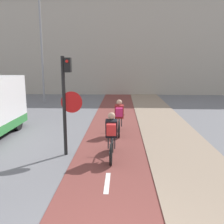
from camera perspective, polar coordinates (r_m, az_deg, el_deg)
name	(u,v)px	position (r m, az deg, el deg)	size (l,w,h in m)	color
building_row_background	(119,47)	(25.64, 1.52, 14.66)	(60.00, 5.20, 8.92)	#B2A899
traffic_light_pole	(67,95)	(7.86, -10.36, 3.80)	(0.67, 0.25, 3.13)	black
street_lamp_far	(41,39)	(19.05, -15.90, 15.80)	(0.36, 0.36, 7.61)	gray
cyclist_near	(112,137)	(7.64, -0.10, -5.71)	(0.46, 1.69, 1.46)	black
cyclist_far	(119,118)	(10.26, 1.64, -1.33)	(0.46, 1.66, 1.46)	black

